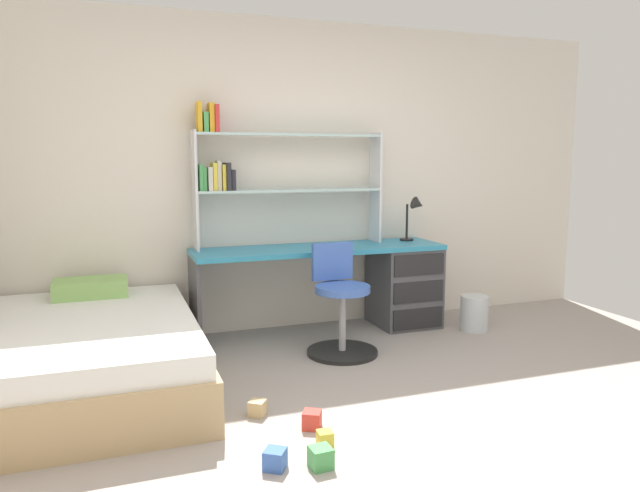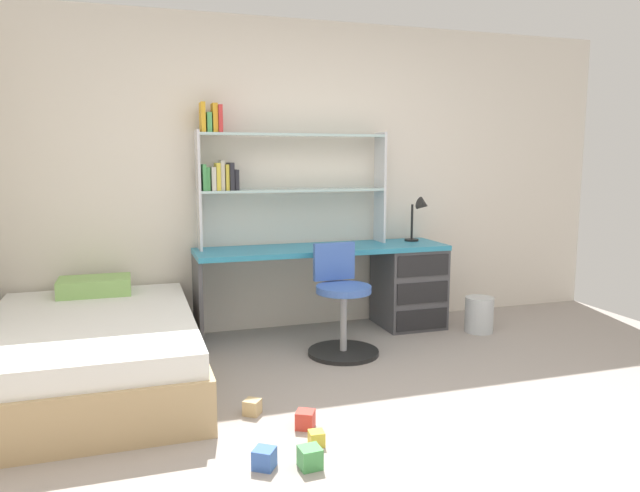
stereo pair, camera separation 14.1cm
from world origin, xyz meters
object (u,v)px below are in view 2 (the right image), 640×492
at_px(desk, 385,280).
at_px(bed_platform, 91,352).
at_px(bookshelf_hutch, 267,167).
at_px(desk_lamp, 421,212).
at_px(swivel_chair, 342,311).
at_px(toy_block_blue_1, 264,458).
at_px(toy_block_green_3, 310,457).
at_px(toy_block_red_2, 305,420).
at_px(toy_block_natural_4, 252,407).
at_px(toy_block_yellow_0, 316,438).
at_px(waste_bin, 479,315).

relative_size(desk, bed_platform, 1.09).
height_order(bookshelf_hutch, desk_lamp, bookshelf_hutch).
height_order(bookshelf_hutch, bed_platform, bookshelf_hutch).
bearing_deg(swivel_chair, bookshelf_hutch, 119.70).
bearing_deg(toy_block_blue_1, toy_block_green_3, -17.23).
distance_m(bookshelf_hutch, toy_block_red_2, 2.22).
relative_size(toy_block_blue_1, toy_block_red_2, 1.00).
xyz_separation_m(toy_block_green_3, toy_block_natural_4, (-0.14, 0.65, -0.01)).
bearing_deg(desk_lamp, toy_block_yellow_0, -128.91).
height_order(desk, swivel_chair, swivel_chair).
bearing_deg(toy_block_natural_4, waste_bin, 25.73).
xyz_separation_m(desk, waste_bin, (0.69, -0.36, -0.26)).
distance_m(toy_block_blue_1, toy_block_natural_4, 0.59).
height_order(bookshelf_hutch, toy_block_yellow_0, bookshelf_hutch).
height_order(swivel_chair, toy_block_red_2, swivel_chair).
relative_size(toy_block_yellow_0, toy_block_natural_4, 0.87).
xyz_separation_m(desk_lamp, bed_platform, (-2.64, -0.72, -0.75)).
xyz_separation_m(desk, toy_block_red_2, (-1.18, -1.63, -0.36)).
bearing_deg(toy_block_green_3, toy_block_red_2, 76.67).
distance_m(desk_lamp, waste_bin, 0.99).
bearing_deg(bed_platform, desk_lamp, 15.22).
bearing_deg(waste_bin, toy_block_blue_1, -143.50).
distance_m(bookshelf_hutch, toy_block_natural_4, 2.06).
xyz_separation_m(bed_platform, toy_block_blue_1, (0.81, -1.31, -0.18)).
bearing_deg(swivel_chair, bed_platform, -175.82).
bearing_deg(swivel_chair, desk_lamp, 32.60).
relative_size(swivel_chair, toy_block_green_3, 8.14).
xyz_separation_m(desk_lamp, toy_block_red_2, (-1.53, -1.69, -0.92)).
relative_size(desk_lamp, waste_bin, 1.32).
relative_size(waste_bin, toy_block_red_2, 3.09).
xyz_separation_m(bookshelf_hutch, toy_block_blue_1, (-0.51, -2.12, -1.30)).
height_order(desk, toy_block_green_3, desk).
height_order(desk, bed_platform, desk).
bearing_deg(waste_bin, desk, 152.20).
bearing_deg(toy_block_yellow_0, bed_platform, 133.17).
height_order(bookshelf_hutch, toy_block_natural_4, bookshelf_hutch).
bearing_deg(toy_block_red_2, desk, 54.17).
xyz_separation_m(swivel_chair, bed_platform, (-1.71, -0.12, -0.10)).
relative_size(desk, toy_block_blue_1, 21.70).
bearing_deg(bed_platform, toy_block_green_3, -53.60).
bearing_deg(bed_platform, toy_block_red_2, -41.41).
xyz_separation_m(desk_lamp, toy_block_green_3, (-1.62, -2.09, -0.92)).
xyz_separation_m(bookshelf_hutch, waste_bin, (1.65, -0.51, -1.21)).
height_order(bed_platform, toy_block_red_2, bed_platform).
height_order(waste_bin, toy_block_green_3, waste_bin).
height_order(desk_lamp, swivel_chair, desk_lamp).
relative_size(desk_lamp, toy_block_natural_4, 4.51).
xyz_separation_m(waste_bin, toy_block_red_2, (-1.87, -1.27, -0.10)).
bearing_deg(desk, toy_block_green_3, -122.09).
relative_size(desk, waste_bin, 7.03).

